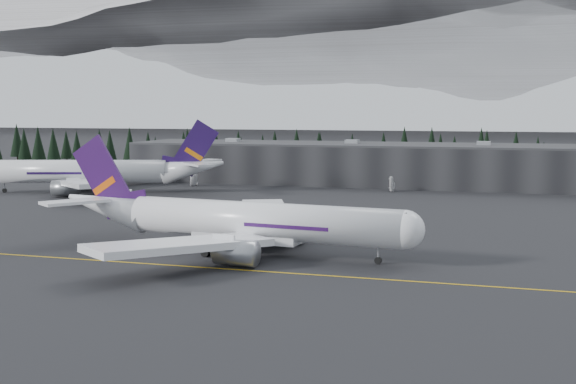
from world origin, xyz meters
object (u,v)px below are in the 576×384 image
(terminal, at_px, (383,164))
(gse_vehicle_a, at_px, (194,184))
(jet_main, at_px, (231,220))
(jet_parked, at_px, (99,172))
(gse_vehicle_b, at_px, (392,189))

(terminal, height_order, gse_vehicle_a, terminal)
(jet_main, relative_size, gse_vehicle_a, 12.52)
(terminal, distance_m, jet_parked, 85.88)
(gse_vehicle_a, xyz_separation_m, gse_vehicle_b, (59.97, 2.19, 0.03))
(terminal, xyz_separation_m, gse_vehicle_b, (5.76, -20.31, -5.56))
(jet_parked, bearing_deg, jet_main, 117.13)
(terminal, bearing_deg, gse_vehicle_a, -157.45)
(jet_main, distance_m, gse_vehicle_b, 95.63)
(gse_vehicle_a, bearing_deg, jet_parked, -150.87)
(terminal, bearing_deg, jet_parked, -147.73)
(jet_main, height_order, jet_parked, jet_parked)
(jet_main, xyz_separation_m, gse_vehicle_a, (-47.60, 92.52, -4.60))
(terminal, bearing_deg, jet_main, -93.29)
(gse_vehicle_b, bearing_deg, jet_parked, -99.04)
(jet_main, height_order, gse_vehicle_b, jet_main)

